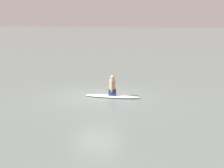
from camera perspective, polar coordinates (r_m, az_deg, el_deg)
ground_plane at (r=15.98m, az=-2.72°, el=-2.27°), size 400.00×400.00×0.00m
surfboard at (r=15.79m, az=0.07°, el=-2.22°), size 1.32×2.86×0.11m
person_paddler at (r=15.68m, az=0.07°, el=-0.40°), size 0.44×0.39×1.01m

